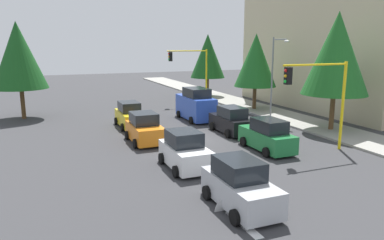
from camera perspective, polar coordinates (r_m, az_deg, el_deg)
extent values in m
plane|color=#353538|center=(25.65, -0.08, -2.83)|extent=(120.00, 120.00, 0.00)
cube|color=gray|center=(34.93, 12.86, 0.91)|extent=(80.00, 4.00, 0.15)
cube|color=silver|center=(14.01, 7.97, -15.70)|extent=(2.20, 0.36, 0.01)
cone|color=silver|center=(15.03, 5.41, -13.66)|extent=(0.01, 1.10, 1.10)
cube|color=#C6B793|center=(40.89, 21.14, 11.57)|extent=(20.79, 9.00, 13.79)
cylinder|color=yellow|center=(24.25, 22.26, 1.99)|extent=(0.18, 0.18, 5.41)
cylinder|color=yellow|center=(22.47, 18.63, 8.11)|extent=(0.12, 4.50, 0.12)
cube|color=black|center=(21.32, 14.65, 6.62)|extent=(0.36, 0.32, 0.96)
sphere|color=red|center=(21.19, 14.30, 7.42)|extent=(0.18, 0.18, 0.18)
sphere|color=yellow|center=(21.21, 14.26, 6.61)|extent=(0.18, 0.18, 0.18)
sphere|color=green|center=(21.24, 14.22, 5.81)|extent=(0.18, 0.18, 0.18)
cylinder|color=yellow|center=(40.81, 2.23, 6.76)|extent=(0.18, 0.18, 5.86)
cylinder|color=yellow|center=(39.79, -0.74, 10.65)|extent=(0.12, 4.50, 0.12)
cube|color=black|center=(39.14, -3.35, 9.76)|extent=(0.36, 0.32, 0.96)
sphere|color=red|center=(39.08, -3.61, 10.20)|extent=(0.18, 0.18, 0.18)
sphere|color=yellow|center=(39.09, -3.60, 9.76)|extent=(0.18, 0.18, 0.18)
sphere|color=green|center=(39.10, -3.60, 9.32)|extent=(0.18, 0.18, 0.18)
cylinder|color=slate|center=(32.91, 12.27, 6.32)|extent=(0.14, 0.14, 7.00)
cylinder|color=slate|center=(32.04, 13.46, 12.04)|extent=(1.80, 0.10, 0.10)
ellipsoid|color=silver|center=(31.31, 14.42, 11.73)|extent=(0.56, 0.28, 0.20)
cylinder|color=brown|center=(45.42, 2.41, 5.19)|extent=(0.36, 0.36, 2.60)
cone|color=#19511E|center=(45.16, 2.45, 9.87)|extent=(4.16, 4.16, 5.20)
cylinder|color=brown|center=(35.37, -24.71, 2.48)|extent=(0.36, 0.36, 2.84)
cone|color=#19511E|center=(35.03, -25.28, 9.05)|extent=(4.55, 4.55, 5.69)
cylinder|color=brown|center=(36.92, 9.64, 3.49)|extent=(0.36, 0.36, 2.54)
cone|color=#1E6023|center=(36.59, 9.83, 9.10)|extent=(4.07, 4.07, 5.09)
cylinder|color=brown|center=(29.35, 20.84, 1.23)|extent=(0.36, 0.36, 2.98)
cone|color=#1E6023|center=(28.93, 21.45, 9.56)|extent=(4.76, 4.76, 5.95)
cube|color=blue|center=(31.70, 0.54, 1.99)|extent=(4.80, 1.90, 1.85)
cube|color=black|center=(31.29, 0.72, 4.28)|extent=(2.50, 1.67, 0.76)
cylinder|color=black|center=(32.84, -2.09, 0.92)|extent=(0.60, 0.20, 0.60)
cylinder|color=black|center=(33.58, 1.14, 1.17)|extent=(0.60, 0.20, 0.60)
cylinder|color=black|center=(30.12, -0.13, -0.05)|extent=(0.60, 0.20, 0.60)
cylinder|color=black|center=(30.92, 3.34, 0.24)|extent=(0.60, 0.20, 0.60)
cube|color=yellow|center=(29.34, -9.56, 0.25)|extent=(4.03, 1.63, 1.05)
cube|color=black|center=(29.37, -9.70, 2.05)|extent=(2.10, 1.43, 0.76)
cylinder|color=black|center=(28.44, -7.25, -0.85)|extent=(0.60, 0.20, 0.60)
cylinder|color=black|center=(28.05, -10.70, -1.14)|extent=(0.60, 0.20, 0.60)
cylinder|color=black|center=(30.81, -8.47, 0.08)|extent=(0.60, 0.20, 0.60)
cylinder|color=black|center=(30.45, -11.66, -0.17)|extent=(0.60, 0.20, 0.60)
cube|color=#B2B5BA|center=(15.02, 7.50, -10.88)|extent=(3.92, 1.69, 1.05)
cube|color=black|center=(14.86, 7.21, -7.39)|extent=(2.04, 1.49, 0.76)
cylinder|color=black|center=(14.70, 13.03, -13.27)|extent=(0.60, 0.20, 0.60)
cylinder|color=black|center=(13.81, 6.66, -14.74)|extent=(0.60, 0.20, 0.60)
cylinder|color=black|center=(16.56, 8.11, -10.15)|extent=(0.60, 0.20, 0.60)
cylinder|color=black|center=(15.78, 2.31, -11.18)|extent=(0.60, 0.20, 0.60)
cube|color=#1E7238|center=(23.12, 11.45, -2.92)|extent=(4.18, 1.61, 1.05)
cube|color=black|center=(22.74, 11.83, -0.83)|extent=(2.17, 1.42, 0.76)
cylinder|color=black|center=(23.83, 7.95, -3.33)|extent=(0.60, 0.20, 0.60)
cylinder|color=black|center=(24.73, 11.43, -2.90)|extent=(0.60, 0.20, 0.60)
cylinder|color=black|center=(21.72, 11.39, -4.94)|extent=(0.60, 0.20, 0.60)
cylinder|color=black|center=(22.70, 15.05, -4.38)|extent=(0.60, 0.20, 0.60)
cube|color=black|center=(27.17, 5.98, -0.57)|extent=(4.08, 1.67, 1.05)
cube|color=black|center=(26.82, 6.23, 1.24)|extent=(2.12, 1.47, 0.76)
cylinder|color=black|center=(27.96, 3.13, -0.99)|extent=(0.60, 0.20, 0.60)
cylinder|color=black|center=(28.76, 6.34, -0.69)|extent=(0.60, 0.20, 0.60)
cylinder|color=black|center=(25.76, 5.55, -2.13)|extent=(0.60, 0.20, 0.60)
cylinder|color=black|center=(26.63, 8.95, -1.76)|extent=(0.60, 0.20, 0.60)
cube|color=white|center=(19.41, -1.05, -5.51)|extent=(3.68, 1.77, 1.05)
cube|color=black|center=(19.33, -1.26, -2.80)|extent=(1.91, 1.56, 0.76)
cylinder|color=black|center=(18.89, 2.92, -7.25)|extent=(0.60, 0.20, 0.60)
cylinder|color=black|center=(18.20, -2.53, -7.99)|extent=(0.60, 0.20, 0.60)
cylinder|color=black|center=(20.87, 0.24, -5.39)|extent=(0.60, 0.20, 0.60)
cylinder|color=black|center=(20.25, -4.74, -5.97)|extent=(0.60, 0.20, 0.60)
cube|color=orange|center=(24.63, -7.31, -1.88)|extent=(3.79, 1.79, 1.05)
cube|color=black|center=(24.61, -7.48, 0.26)|extent=(1.97, 1.58, 0.76)
cylinder|color=black|center=(23.89, -4.33, -3.21)|extent=(0.60, 0.20, 0.60)
cylinder|color=black|center=(23.40, -8.79, -3.64)|extent=(0.60, 0.20, 0.60)
cylinder|color=black|center=(26.07, -5.93, -1.97)|extent=(0.60, 0.20, 0.60)
cylinder|color=black|center=(25.61, -10.04, -2.34)|extent=(0.60, 0.20, 0.60)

